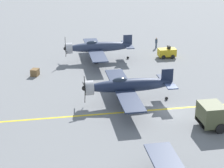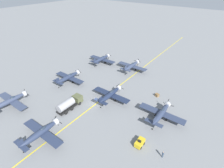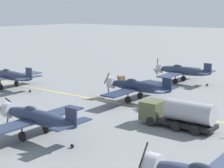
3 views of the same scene
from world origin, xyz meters
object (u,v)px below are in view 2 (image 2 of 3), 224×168
at_px(airplane_near_left, 11,101).
at_px(supply_crate_by_tanker, 157,95).
at_px(airplane_near_center, 41,132).
at_px(fuel_tanker, 70,103).
at_px(airplane_mid_center, 110,94).
at_px(airplane_mid_right, 161,113).
at_px(tow_tractor, 140,143).
at_px(airplane_mid_left, 69,77).
at_px(airplane_far_center, 132,66).
at_px(ground_crew_walking, 163,154).
at_px(airplane_far_left, 102,59).

bearing_deg(airplane_near_left, supply_crate_by_tanker, 45.97).
height_order(airplane_near_center, fuel_tanker, airplane_near_center).
height_order(airplane_mid_center, airplane_mid_right, airplane_mid_right).
xyz_separation_m(fuel_tanker, tow_tractor, (21.83, 0.18, -0.72)).
bearing_deg(airplane_near_center, fuel_tanker, 103.86).
relative_size(airplane_mid_left, supply_crate_by_tanker, 11.04).
relative_size(tow_tractor, supply_crate_by_tanker, 2.39).
bearing_deg(airplane_far_center, airplane_mid_center, -65.69).
xyz_separation_m(airplane_near_left, airplane_mid_center, (20.60, 18.88, 0.00)).
xyz_separation_m(airplane_near_left, airplane_mid_left, (2.92, 18.61, 0.00)).
bearing_deg(ground_crew_walking, airplane_mid_right, 115.13).
xyz_separation_m(airplane_near_left, tow_tractor, (35.51, 9.52, -1.22)).
height_order(airplane_far_center, airplane_far_left, same).
height_order(airplane_near_left, airplane_mid_right, airplane_mid_right).
xyz_separation_m(airplane_far_center, supply_crate_by_tanker, (15.18, -10.25, -1.56)).
height_order(airplane_far_left, airplane_near_center, same).
bearing_deg(airplane_near_left, airplane_mid_right, 32.18).
xyz_separation_m(tow_tractor, supply_crate_by_tanker, (-4.50, 19.30, -0.34)).
relative_size(fuel_tanker, ground_crew_walking, 4.66).
xyz_separation_m(airplane_mid_left, fuel_tanker, (10.75, -9.27, -0.50)).
bearing_deg(fuel_tanker, airplane_near_center, -74.22).
height_order(airplane_far_left, fuel_tanker, airplane_far_left).
relative_size(airplane_far_left, supply_crate_by_tanker, 11.04).
bearing_deg(airplane_far_left, airplane_mid_right, -42.78).
xyz_separation_m(airplane_far_center, airplane_mid_center, (4.77, -20.18, 0.00)).
bearing_deg(tow_tractor, ground_crew_walking, 1.58).
bearing_deg(airplane_near_center, ground_crew_walking, 24.07).
xyz_separation_m(ground_crew_walking, supply_crate_by_tanker, (-9.69, 19.16, -0.48)).
bearing_deg(airplane_far_left, airplane_mid_center, -60.66).
relative_size(fuel_tanker, tow_tractor, 3.08).
height_order(airplane_mid_center, airplane_far_left, same).
distance_m(airplane_mid_center, fuel_tanker, 11.80).
bearing_deg(airplane_far_left, supply_crate_by_tanker, -31.91).
relative_size(airplane_near_left, airplane_far_center, 1.00).
bearing_deg(airplane_far_left, tow_tractor, -55.38).
distance_m(airplane_far_center, ground_crew_walking, 38.52).
distance_m(airplane_far_left, supply_crate_by_tanker, 29.94).
distance_m(fuel_tanker, ground_crew_walking, 27.02).
distance_m(airplane_near_left, supply_crate_by_tanker, 42.36).
bearing_deg(airplane_far_left, airplane_near_center, -85.13).
bearing_deg(airplane_mid_left, supply_crate_by_tanker, 8.08).
bearing_deg(airplane_near_left, tow_tractor, 18.07).
height_order(airplane_far_left, airplane_mid_left, same).
distance_m(airplane_mid_center, supply_crate_by_tanker, 14.47).
bearing_deg(ground_crew_walking, supply_crate_by_tanker, 116.82).
distance_m(airplane_far_center, supply_crate_by_tanker, 18.38).
relative_size(airplane_mid_left, fuel_tanker, 1.50).
height_order(airplane_mid_left, fuel_tanker, airplane_mid_left).
xyz_separation_m(airplane_mid_right, ground_crew_walking, (4.83, -10.31, -1.08)).
height_order(airplane_mid_right, supply_crate_by_tanker, airplane_mid_right).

